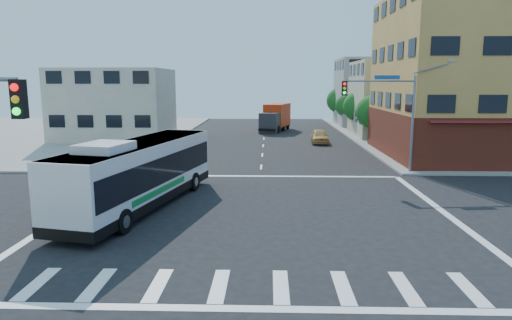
{
  "coord_description": "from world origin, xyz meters",
  "views": [
    {
      "loc": [
        0.59,
        -21.85,
        6.53
      ],
      "look_at": [
        -0.11,
        2.59,
        2.34
      ],
      "focal_mm": 32.0,
      "sensor_mm": 36.0,
      "label": 1
    }
  ],
  "objects": [
    {
      "name": "street_tree_c",
      "position": [
        11.9,
        43.92,
        3.46
      ],
      "size": [
        3.4,
        3.4,
        5.29
      ],
      "color": "#3C2416",
      "rests_on": "ground"
    },
    {
      "name": "transit_bus",
      "position": [
        -6.1,
        1.31,
        1.88
      ],
      "size": [
        5.45,
        13.25,
        3.84
      ],
      "rotation": [
        0.0,
        0.0,
        -0.21
      ],
      "color": "black",
      "rests_on": "ground"
    },
    {
      "name": "building_west",
      "position": [
        -17.02,
        29.98,
        4.01
      ],
      "size": [
        12.06,
        10.06,
        8.0
      ],
      "color": "beige",
      "rests_on": "ground"
    },
    {
      "name": "building_east_near",
      "position": [
        16.98,
        33.98,
        4.51
      ],
      "size": [
        12.06,
        10.06,
        9.0
      ],
      "color": "#BAB08E",
      "rests_on": "ground"
    },
    {
      "name": "corner_building_ne",
      "position": [
        19.99,
        18.48,
        5.89
      ],
      "size": [
        18.1,
        15.44,
        14.0
      ],
      "color": "#CD9549",
      "rests_on": "ground"
    },
    {
      "name": "box_truck",
      "position": [
        1.45,
        39.59,
        1.75
      ],
      "size": [
        4.42,
        8.36,
        3.62
      ],
      "rotation": [
        0.0,
        0.0,
        -0.28
      ],
      "color": "#29282E",
      "rests_on": "ground"
    },
    {
      "name": "street_tree_d",
      "position": [
        11.9,
        51.92,
        3.88
      ],
      "size": [
        4.0,
        4.0,
        6.03
      ],
      "color": "#3C2416",
      "rests_on": "ground"
    },
    {
      "name": "ground",
      "position": [
        0.0,
        0.0,
        0.0
      ],
      "size": [
        120.0,
        120.0,
        0.0
      ],
      "primitive_type": "plane",
      "color": "black",
      "rests_on": "ground"
    },
    {
      "name": "building_east_far",
      "position": [
        16.98,
        47.98,
        5.01
      ],
      "size": [
        12.06,
        10.06,
        10.0
      ],
      "color": "gray",
      "rests_on": "ground"
    },
    {
      "name": "signal_mast_ne",
      "position": [
        9.08,
        10.62,
        4.98
      ],
      "size": [
        7.91,
        1.13,
        8.07
      ],
      "color": "slate",
      "rests_on": "ground"
    },
    {
      "name": "street_tree_a",
      "position": [
        11.9,
        27.92,
        3.59
      ],
      "size": [
        3.6,
        3.6,
        5.53
      ],
      "color": "#3C2416",
      "rests_on": "ground"
    },
    {
      "name": "street_tree_b",
      "position": [
        11.9,
        35.92,
        3.75
      ],
      "size": [
        3.8,
        3.8,
        5.79
      ],
      "color": "#3C2416",
      "rests_on": "ground"
    },
    {
      "name": "parked_car",
      "position": [
        6.07,
        27.2,
        0.75
      ],
      "size": [
        1.96,
        4.47,
        1.5
      ],
      "primitive_type": "imported",
      "rotation": [
        0.0,
        0.0,
        -0.04
      ],
      "color": "tan",
      "rests_on": "ground"
    }
  ]
}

